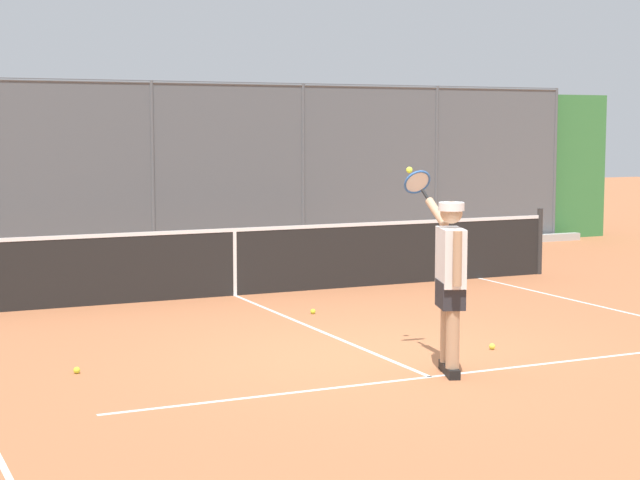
# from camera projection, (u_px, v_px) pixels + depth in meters

# --- Properties ---
(ground_plane) EXTENTS (60.00, 60.00, 0.00)m
(ground_plane) POSITION_uv_depth(u_px,v_px,m) (378.00, 355.00, 11.00)
(ground_plane) COLOR #B76B42
(court_line_markings) EXTENTS (8.25, 9.83, 0.01)m
(court_line_markings) POSITION_uv_depth(u_px,v_px,m) (447.00, 384.00, 9.77)
(court_line_markings) COLOR white
(court_line_markings) RESTS_ON ground
(fence_backdrop) EXTENTS (20.35, 1.37, 3.19)m
(fence_backdrop) POSITION_uv_depth(u_px,v_px,m) (143.00, 175.00, 19.05)
(fence_backdrop) COLOR #565B60
(fence_backdrop) RESTS_ON ground
(tennis_net) EXTENTS (10.60, 0.09, 1.07)m
(tennis_net) POSITION_uv_depth(u_px,v_px,m) (235.00, 261.00, 14.86)
(tennis_net) COLOR #2D2D2D
(tennis_net) RESTS_ON ground
(tennis_player) EXTENTS (0.45, 1.40, 1.97)m
(tennis_player) POSITION_uv_depth(u_px,v_px,m) (450.00, 273.00, 10.09)
(tennis_player) COLOR black
(tennis_player) RESTS_ON ground
(tennis_ball_near_baseline) EXTENTS (0.07, 0.07, 0.07)m
(tennis_ball_near_baseline) POSITION_uv_depth(u_px,v_px,m) (313.00, 311.00, 13.44)
(tennis_ball_near_baseline) COLOR #CCDB33
(tennis_ball_near_baseline) RESTS_ON ground
(tennis_ball_by_sideline) EXTENTS (0.07, 0.07, 0.07)m
(tennis_ball_by_sideline) POSITION_uv_depth(u_px,v_px,m) (77.00, 370.00, 10.19)
(tennis_ball_by_sideline) COLOR #CCDB33
(tennis_ball_by_sideline) RESTS_ON ground
(tennis_ball_near_net) EXTENTS (0.07, 0.07, 0.07)m
(tennis_ball_near_net) POSITION_uv_depth(u_px,v_px,m) (492.00, 346.00, 11.29)
(tennis_ball_near_net) COLOR #D6E042
(tennis_ball_near_net) RESTS_ON ground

